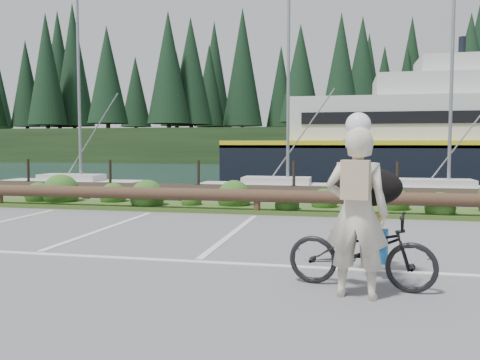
# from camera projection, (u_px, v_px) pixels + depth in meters

# --- Properties ---
(ground) EXTENTS (72.00, 72.00, 0.00)m
(ground) POSITION_uv_depth(u_px,v_px,m) (204.00, 256.00, 7.67)
(ground) COLOR #5E5D60
(harbor_backdrop) EXTENTS (170.00, 160.00, 30.00)m
(harbor_backdrop) POSITION_uv_depth(u_px,v_px,m) (337.00, 154.00, 84.10)
(harbor_backdrop) COLOR #162E36
(harbor_backdrop) RESTS_ON ground
(vegetation_strip) EXTENTS (34.00, 1.60, 0.10)m
(vegetation_strip) POSITION_uv_depth(u_px,v_px,m) (262.00, 209.00, 12.83)
(vegetation_strip) COLOR #3D5B21
(vegetation_strip) RESTS_ON ground
(log_rail) EXTENTS (32.00, 0.30, 0.60)m
(log_rail) POSITION_uv_depth(u_px,v_px,m) (257.00, 214.00, 12.16)
(log_rail) COLOR #443021
(log_rail) RESTS_ON ground
(bicycle) EXTENTS (1.79, 0.86, 0.90)m
(bicycle) POSITION_uv_depth(u_px,v_px,m) (361.00, 250.00, 5.94)
(bicycle) COLOR black
(bicycle) RESTS_ON ground
(cyclist) EXTENTS (0.75, 0.55, 1.88)m
(cyclist) POSITION_uv_depth(u_px,v_px,m) (357.00, 213.00, 5.53)
(cyclist) COLOR beige
(cyclist) RESTS_ON ground
(dog) EXTENTS (0.55, 0.91, 0.49)m
(dog) POSITION_uv_depth(u_px,v_px,m) (368.00, 187.00, 6.40)
(dog) COLOR black
(dog) RESTS_ON bicycle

